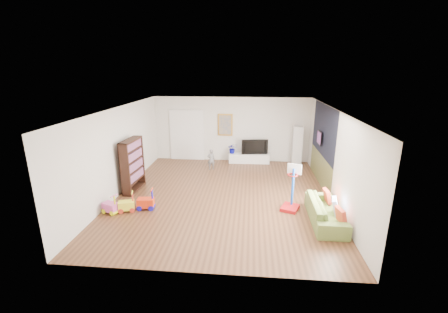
# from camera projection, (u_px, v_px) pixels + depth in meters

# --- Properties ---
(floor) EXTENTS (6.50, 7.50, 0.00)m
(floor) POSITION_uv_depth(u_px,v_px,m) (223.00, 195.00, 9.40)
(floor) COLOR brown
(floor) RESTS_ON ground
(ceiling) EXTENTS (6.50, 7.50, 0.00)m
(ceiling) POSITION_uv_depth(u_px,v_px,m) (223.00, 109.00, 8.63)
(ceiling) COLOR white
(ceiling) RESTS_ON ground
(wall_back) EXTENTS (6.50, 0.00, 2.70)m
(wall_back) POSITION_uv_depth(u_px,v_px,m) (231.00, 129.00, 12.60)
(wall_back) COLOR silver
(wall_back) RESTS_ON ground
(wall_front) EXTENTS (6.50, 0.00, 2.70)m
(wall_front) POSITION_uv_depth(u_px,v_px,m) (203.00, 211.00, 5.44)
(wall_front) COLOR silver
(wall_front) RESTS_ON ground
(wall_left) EXTENTS (0.00, 7.50, 2.70)m
(wall_left) POSITION_uv_depth(u_px,v_px,m) (119.00, 151.00, 9.30)
(wall_left) COLOR white
(wall_left) RESTS_ON ground
(wall_right) EXTENTS (0.00, 7.50, 2.70)m
(wall_right) POSITION_uv_depth(u_px,v_px,m) (333.00, 157.00, 8.73)
(wall_right) COLOR white
(wall_right) RESTS_ON ground
(navy_accent) EXTENTS (0.01, 3.20, 1.70)m
(navy_accent) POSITION_uv_depth(u_px,v_px,m) (324.00, 130.00, 9.93)
(navy_accent) COLOR black
(navy_accent) RESTS_ON wall_right
(olive_wainscot) EXTENTS (0.01, 3.20, 1.00)m
(olive_wainscot) POSITION_uv_depth(u_px,v_px,m) (320.00, 169.00, 10.31)
(olive_wainscot) COLOR brown
(olive_wainscot) RESTS_ON wall_right
(doorway) EXTENTS (1.45, 0.06, 2.10)m
(doorway) POSITION_uv_depth(u_px,v_px,m) (187.00, 136.00, 12.81)
(doorway) COLOR white
(doorway) RESTS_ON ground
(painting_back) EXTENTS (0.62, 0.06, 0.92)m
(painting_back) POSITION_uv_depth(u_px,v_px,m) (225.00, 125.00, 12.52)
(painting_back) COLOR gold
(painting_back) RESTS_ON wall_back
(artwork_right) EXTENTS (0.04, 0.56, 0.46)m
(artwork_right) POSITION_uv_depth(u_px,v_px,m) (320.00, 138.00, 10.21)
(artwork_right) COLOR #7F3F8C
(artwork_right) RESTS_ON wall_right
(media_console) EXTENTS (1.69, 0.45, 0.39)m
(media_console) POSITION_uv_depth(u_px,v_px,m) (249.00, 158.00, 12.58)
(media_console) COLOR white
(media_console) RESTS_ON ground
(tall_cabinet) EXTENTS (0.39, 0.39, 1.60)m
(tall_cabinet) POSITION_uv_depth(u_px,v_px,m) (297.00, 146.00, 12.15)
(tall_cabinet) COLOR white
(tall_cabinet) RESTS_ON ground
(bookshelf) EXTENTS (0.36, 1.17, 1.69)m
(bookshelf) POSITION_uv_depth(u_px,v_px,m) (133.00, 165.00, 9.59)
(bookshelf) COLOR black
(bookshelf) RESTS_ON ground
(sofa) EXTENTS (0.79, 1.97, 0.57)m
(sofa) POSITION_uv_depth(u_px,v_px,m) (326.00, 211.00, 7.72)
(sofa) COLOR olive
(sofa) RESTS_ON ground
(basketball_hoop) EXTENTS (0.62, 0.67, 1.30)m
(basketball_hoop) POSITION_uv_depth(u_px,v_px,m) (291.00, 188.00, 8.27)
(basketball_hoop) COLOR #B01317
(basketball_hoop) RESTS_ON ground
(ride_on_yellow) EXTENTS (0.48, 0.37, 0.56)m
(ride_on_yellow) POSITION_uv_depth(u_px,v_px,m) (126.00, 202.00, 8.26)
(ride_on_yellow) COLOR #F9F533
(ride_on_yellow) RESTS_ON ground
(ride_on_orange) EXTENTS (0.48, 0.33, 0.60)m
(ride_on_orange) POSITION_uv_depth(u_px,v_px,m) (146.00, 199.00, 8.39)
(ride_on_orange) COLOR red
(ride_on_orange) RESTS_ON ground
(ride_on_pink) EXTENTS (0.49, 0.40, 0.56)m
(ride_on_pink) POSITION_uv_depth(u_px,v_px,m) (110.00, 204.00, 8.17)
(ride_on_pink) COLOR #CB4D9A
(ride_on_pink) RESTS_ON ground
(child) EXTENTS (0.35, 0.29, 0.82)m
(child) POSITION_uv_depth(u_px,v_px,m) (211.00, 159.00, 11.68)
(child) COLOR slate
(child) RESTS_ON ground
(tv) EXTENTS (1.10, 0.28, 0.63)m
(tv) POSITION_uv_depth(u_px,v_px,m) (254.00, 146.00, 12.45)
(tv) COLOR black
(tv) RESTS_ON media_console
(vase_plant) EXTENTS (0.45, 0.42, 0.42)m
(vase_plant) POSITION_uv_depth(u_px,v_px,m) (233.00, 148.00, 12.53)
(vase_plant) COLOR #050790
(vase_plant) RESTS_ON media_console
(pillow_left) EXTENTS (0.18, 0.39, 0.38)m
(pillow_left) POSITION_uv_depth(u_px,v_px,m) (341.00, 216.00, 7.15)
(pillow_left) COLOR #BA3C26
(pillow_left) RESTS_ON sofa
(pillow_center) EXTENTS (0.20, 0.42, 0.41)m
(pillow_center) POSITION_uv_depth(u_px,v_px,m) (335.00, 206.00, 7.64)
(pillow_center) COLOR silver
(pillow_center) RESTS_ON sofa
(pillow_right) EXTENTS (0.13, 0.38, 0.37)m
(pillow_right) POSITION_uv_depth(u_px,v_px,m) (327.00, 196.00, 8.24)
(pillow_right) COLOR #AC2F1F
(pillow_right) RESTS_ON sofa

